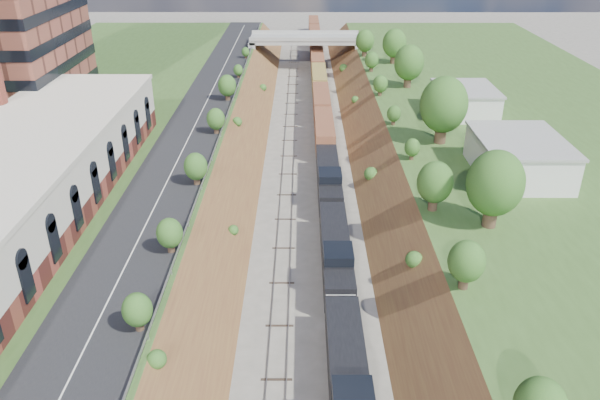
# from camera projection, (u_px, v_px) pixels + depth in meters

# --- Properties ---
(platform_left) EXTENTS (44.00, 180.00, 5.00)m
(platform_left) POSITION_uv_depth(u_px,v_px,m) (49.00, 166.00, 74.50)
(platform_left) COLOR #365422
(platform_left) RESTS_ON ground
(platform_right) EXTENTS (44.00, 180.00, 5.00)m
(platform_right) POSITION_uv_depth(u_px,v_px,m) (566.00, 167.00, 74.31)
(platform_right) COLOR #365422
(platform_right) RESTS_ON ground
(embankment_left) EXTENTS (10.00, 180.00, 10.00)m
(embankment_left) POSITION_uv_depth(u_px,v_px,m) (222.00, 184.00, 75.56)
(embankment_left) COLOR brown
(embankment_left) RESTS_ON ground
(embankment_right) EXTENTS (10.00, 180.00, 10.00)m
(embankment_right) POSITION_uv_depth(u_px,v_px,m) (392.00, 184.00, 75.49)
(embankment_right) COLOR brown
(embankment_right) RESTS_ON ground
(rail_left_track) EXTENTS (1.58, 180.00, 0.18)m
(rail_left_track) POSITION_uv_depth(u_px,v_px,m) (287.00, 184.00, 75.49)
(rail_left_track) COLOR gray
(rail_left_track) RESTS_ON ground
(rail_right_track) EXTENTS (1.58, 180.00, 0.18)m
(rail_right_track) POSITION_uv_depth(u_px,v_px,m) (327.00, 184.00, 75.48)
(rail_right_track) COLOR gray
(rail_right_track) RESTS_ON ground
(road) EXTENTS (8.00, 180.00, 0.10)m
(road) POSITION_uv_depth(u_px,v_px,m) (184.00, 148.00, 73.31)
(road) COLOR black
(road) RESTS_ON platform_left
(guardrail) EXTENTS (0.10, 171.00, 0.70)m
(guardrail) POSITION_uv_depth(u_px,v_px,m) (216.00, 144.00, 72.90)
(guardrail) COLOR #99999E
(guardrail) RESTS_ON platform_left
(overpass) EXTENTS (24.50, 8.30, 7.40)m
(overpass) POSITION_uv_depth(u_px,v_px,m) (305.00, 45.00, 128.79)
(overpass) COLOR gray
(overpass) RESTS_ON ground
(white_building_near) EXTENTS (9.00, 12.00, 4.00)m
(white_building_near) POSITION_uv_depth(u_px,v_px,m) (518.00, 158.00, 65.17)
(white_building_near) COLOR silver
(white_building_near) RESTS_ON platform_right
(white_building_far) EXTENTS (8.00, 10.00, 3.60)m
(white_building_far) POSITION_uv_depth(u_px,v_px,m) (465.00, 101.00, 84.94)
(white_building_far) COLOR silver
(white_building_far) RESTS_ON platform_right
(tree_right_large) EXTENTS (5.25, 5.25, 7.61)m
(tree_right_large) POSITION_uv_depth(u_px,v_px,m) (495.00, 184.00, 53.39)
(tree_right_large) COLOR #473323
(tree_right_large) RESTS_ON platform_right
(tree_left_crest) EXTENTS (2.45, 2.45, 3.55)m
(tree_left_crest) POSITION_uv_depth(u_px,v_px,m) (125.00, 352.00, 36.63)
(tree_left_crest) COLOR #473323
(tree_left_crest) RESTS_ON platform_left
(freight_train) EXTENTS (2.71, 153.85, 4.55)m
(freight_train) POSITION_uv_depth(u_px,v_px,m) (320.00, 91.00, 105.50)
(freight_train) COLOR black
(freight_train) RESTS_ON ground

